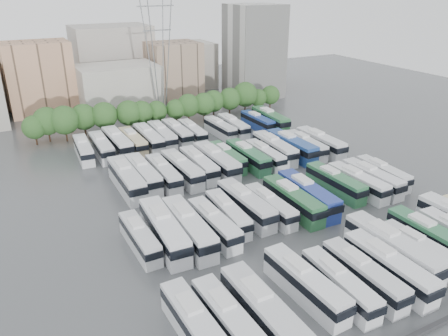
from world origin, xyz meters
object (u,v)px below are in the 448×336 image
bus_r1_s13 (383,173)px  bus_r3_s2 (117,142)px  electricity_pylon (158,41)px  bus_r0_s8 (392,248)px  bus_r1_s5 (246,204)px  bus_r1_s7 (293,200)px  bus_r2_s4 (182,169)px  bus_r2_s5 (199,165)px  bus_r2_s12 (305,145)px  bus_r0_s10 (430,237)px  bus_r2_s11 (291,146)px  bus_r2_s2 (143,174)px  bus_r2_s10 (275,148)px  bus_r1_s1 (164,230)px  bus_r0_s2 (264,313)px  bus_r2_s1 (127,179)px  bus_r0_s1 (229,322)px  bus_r3_s10 (233,126)px  bus_r2_s8 (248,156)px  bus_r0_s0 (196,326)px  apartment_tower (254,51)px  bus_r0_s6 (364,274)px  bus_r1_s12 (372,178)px  bus_r2_s9 (265,155)px  bus_r3_s0 (84,149)px  bus_r1_s6 (270,206)px  bus_r3_s13 (270,119)px  bus_r1_s3 (214,224)px  bus_r1_s4 (228,213)px  bus_r2_s3 (163,173)px  bus_r3_s6 (177,133)px  bus_r0_s9 (419,250)px  bus_r1_s11 (358,182)px  bus_r3_s3 (133,141)px  bus_r2_s13 (320,143)px  bus_r0_s5 (339,284)px  bus_r0_s4 (305,284)px  bus_r1_s10 (335,182)px  bus_r2_s6 (216,161)px  bus_r0_s7 (389,267)px  bus_r3_s4 (149,138)px  bus_r3_s9 (220,128)px  bus_r1_s0 (140,238)px  bus_r3_s12 (258,122)px

bus_r1_s13 → bus_r3_s2: (-36.32, 35.30, 0.33)m
electricity_pylon → bus_r0_s8: size_ratio=2.47×
bus_r1_s5 → bus_r1_s7: bearing=-18.3°
bus_r1_s7 → bus_r2_s4: 20.96m
bus_r2_s5 → bus_r2_s12: (22.97, -0.56, -0.05)m
bus_r0_s10 → bus_r2_s11: (3.54, 34.94, 0.22)m
bus_r2_s2 → bus_r2_s10: (26.48, -0.03, 0.05)m
bus_r0_s8 → bus_r1_s7: bus_r0_s8 is taller
bus_r1_s1 → bus_r0_s2: bearing=-77.8°
bus_r2_s1 → bus_r2_s11: size_ratio=1.00×
bus_r0_s1 → bus_r3_s10: bearing=59.1°
bus_r0_s2 → bus_r2_s8: size_ratio=1.07×
bus_r0_s0 → bus_r2_s10: 49.00m
bus_r1_s5 → bus_r2_s1: bearing=126.6°
apartment_tower → bus_r0_s8: size_ratio=1.90×
bus_r0_s6 → bus_r1_s12: 27.15m
bus_r3_s10 → bus_r2_s11: bearing=-76.2°
bus_r2_s1 → bus_r2_s9: bus_r2_s1 is taller
bus_r3_s0 → bus_r0_s1: bearing=-83.9°
bus_r1_s6 → bus_r3_s13: bus_r3_s13 is taller
bus_r1_s3 → bus_r2_s11: bus_r2_s11 is taller
electricity_pylon → bus_r1_s4: electricity_pylon is taller
bus_r2_s3 → bus_r3_s6: 21.36m
bus_r0_s9 → bus_r1_s11: (6.95, 17.98, 0.15)m
bus_r3_s3 → bus_r2_s13: bearing=-30.6°
bus_r0_s5 → bus_r2_s12: (23.15, 36.42, 0.13)m
bus_r0_s9 → bus_r2_s3: bus_r2_s3 is taller
bus_r1_s11 → bus_r2_s11: bus_r2_s11 is taller
bus_r3_s3 → bus_r3_s13: size_ratio=0.89×
bus_r0_s10 → bus_r2_s4: (-19.74, 34.65, 0.09)m
bus_r0_s10 → bus_r1_s12: size_ratio=1.01×
electricity_pylon → bus_r3_s6: size_ratio=2.72×
bus_r3_s0 → bus_r1_s6: bearing=-58.7°
bus_r0_s4 → bus_r2_s9: size_ratio=1.07×
bus_r1_s10 → bus_r2_s6: 21.14m
bus_r0_s7 → bus_r2_s4: bus_r2_s4 is taller
bus_r0_s8 → bus_r2_s12: bearing=68.1°
bus_r2_s10 → bus_r0_s7: bearing=-101.8°
bus_r0_s10 → bus_r1_s3: bus_r0_s10 is taller
bus_r3_s2 → bus_r3_s3: bearing=-6.5°
bus_r2_s6 → bus_r0_s7: bearing=-85.1°
bus_r0_s2 → bus_r3_s4: (6.57, 54.89, -0.08)m
bus_r1_s13 → bus_r1_s6: bearing=-175.1°
bus_r2_s10 → bus_r3_s0: (-32.97, 17.07, -0.23)m
bus_r1_s12 → apartment_tower: bearing=75.5°
bus_r1_s7 → bus_r2_s3: (-13.59, 18.29, -0.08)m
bus_r1_s10 → bus_r3_s9: size_ratio=1.06×
bus_r1_s0 → bus_r0_s6: bearing=-45.3°
bus_r0_s5 → bus_r3_s12: 59.31m
bus_r0_s6 → bus_r3_s3: bus_r3_s3 is taller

